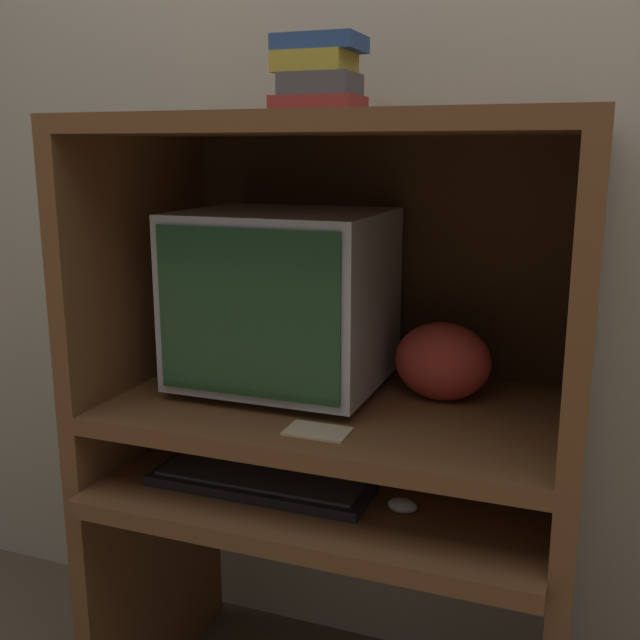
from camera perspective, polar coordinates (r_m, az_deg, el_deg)
name	(u,v)px	position (r m, az deg, el deg)	size (l,w,h in m)	color
wall_back	(389,141)	(1.80, 5.24, 13.40)	(6.00, 0.06, 2.60)	#B2A893
desk_base	(332,573)	(1.69, 0.90, -18.70)	(0.98, 0.60, 0.62)	brown
desk_monitor_shelf	(339,416)	(1.57, 1.43, -7.33)	(0.98, 0.57, 0.16)	brown
hutch_upper	(345,214)	(1.51, 1.94, 8.11)	(0.98, 0.57, 0.57)	brown
crt_monitor	(284,298)	(1.59, -2.77, 1.67)	(0.42, 0.37, 0.38)	#B2B2B7
keyboard	(261,482)	(1.54, -4.56, -12.21)	(0.45, 0.15, 0.03)	black
mouse	(402,505)	(1.46, 6.30, -13.87)	(0.06, 0.04, 0.03)	#B7B7B7
snack_bag	(443,361)	(1.57, 9.33, -3.12)	(0.20, 0.15, 0.16)	#BC382D
book_stack	(318,76)	(1.57, -0.12, 18.07)	(0.17, 0.14, 0.16)	maroon
paper_card	(317,431)	(1.39, -0.19, -8.47)	(0.12, 0.08, 0.00)	#CCB28C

